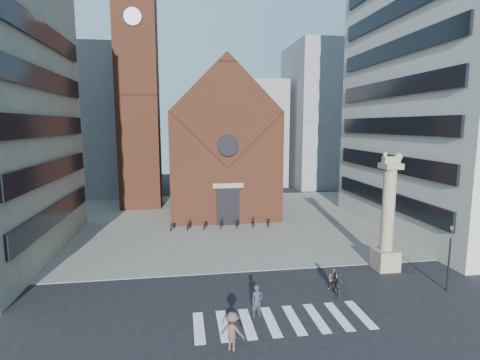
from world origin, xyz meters
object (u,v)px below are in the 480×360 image
object	(u,v)px
lion_column	(387,224)
scooter_0	(172,225)
traffic_light	(449,257)
pedestrian_1	(333,279)
pedestrian_2	(339,286)
pedestrian_0	(257,301)

from	to	relation	value
lion_column	scooter_0	xyz separation A→B (m)	(-15.83, 12.81, -2.94)
traffic_light	scooter_0	bearing A→B (deg)	136.67
lion_column	pedestrian_1	world-z (taller)	lion_column
pedestrian_2	scooter_0	bearing A→B (deg)	27.93
lion_column	pedestrian_0	size ratio (longest dim) A/B	4.78
traffic_light	pedestrian_2	size ratio (longest dim) A/B	2.75
lion_column	scooter_0	size ratio (longest dim) A/B	4.93
pedestrian_0	lion_column	bearing A→B (deg)	15.70
pedestrian_1	pedestrian_2	distance (m)	1.01
scooter_0	pedestrian_0	bearing A→B (deg)	-58.56
lion_column	scooter_0	distance (m)	20.57
lion_column	scooter_0	bearing A→B (deg)	141.02
pedestrian_1	traffic_light	bearing A→B (deg)	39.04
lion_column	traffic_light	bearing A→B (deg)	-63.54
pedestrian_2	pedestrian_1	bearing A→B (deg)	-7.41
pedestrian_0	pedestrian_2	distance (m)	5.63
pedestrian_1	pedestrian_0	bearing A→B (deg)	-108.26
pedestrian_1	lion_column	bearing A→B (deg)	76.64
pedestrian_0	scooter_0	bearing A→B (deg)	95.10
pedestrian_0	pedestrian_2	size ratio (longest dim) A/B	1.16
traffic_light	scooter_0	world-z (taller)	traffic_light
pedestrian_0	pedestrian_2	bearing A→B (deg)	4.02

